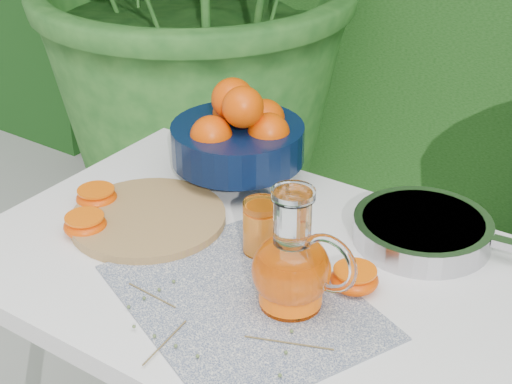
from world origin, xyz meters
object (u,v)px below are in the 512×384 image
Objects in this scene: cutting_board at (148,219)px; saute_pan at (424,229)px; fruit_bowl at (239,135)px; white_table at (250,296)px; juice_pitcher at (293,267)px.

cutting_board is 0.53m from saute_pan.
saute_pan is (0.43, -0.01, -0.08)m from fruit_bowl.
saute_pan is at bearing 27.34° from cutting_board.
cutting_board is at bearing -177.90° from white_table.
cutting_board is at bearing -98.35° from fruit_bowl.
juice_pitcher is at bearing -107.76° from saute_pan.
cutting_board reaches higher than white_table.
saute_pan is at bearing 45.00° from white_table.
white_table is 2.17× the size of saute_pan.
fruit_bowl is (0.04, 0.25, 0.09)m from cutting_board.
juice_pitcher is 0.46× the size of saute_pan.
fruit_bowl is 0.44m from saute_pan.
fruit_bowl is at bearing 81.65° from cutting_board.
fruit_bowl is 1.64× the size of juice_pitcher.
white_table is at bearing -135.00° from saute_pan.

